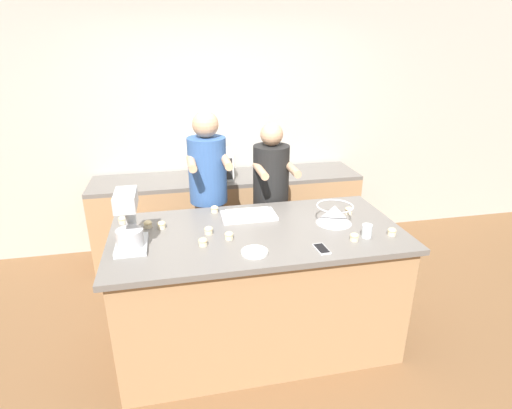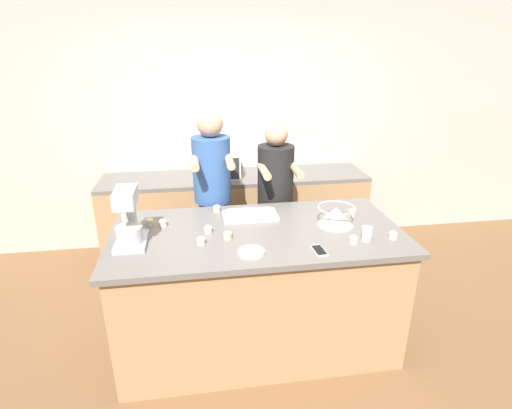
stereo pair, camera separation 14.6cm
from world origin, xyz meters
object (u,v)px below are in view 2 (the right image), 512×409
object	(u,v)px
person_left	(213,203)
small_plate	(251,252)
microwave_oven	(218,164)
cupcake_8	(228,235)
person_right	(275,207)
mixing_bowl	(336,215)
cupcake_0	(163,223)
cupcake_9	(150,222)
cell_phone	(319,251)
cupcake_5	(208,229)
baking_tray	(250,215)
cupcake_3	(352,212)
stand_mixer	(129,221)
cupcake_1	(354,239)
cupcake_6	(217,208)
cupcake_7	(393,235)
cupcake_2	(201,240)
cupcake_4	(125,217)
drinking_glass	(367,234)

from	to	relation	value
person_left	small_plate	xyz separation A→B (m)	(0.19, -1.03, 0.06)
microwave_oven	cupcake_8	world-z (taller)	microwave_oven
person_right	mixing_bowl	xyz separation A→B (m)	(0.31, -0.68, 0.19)
cupcake_0	person_left	bearing A→B (deg)	53.22
person_left	cupcake_9	xyz separation A→B (m)	(-0.49, -0.49, 0.08)
mixing_bowl	microwave_oven	xyz separation A→B (m)	(-0.76, 1.47, 0.00)
cell_phone	cupcake_5	xyz separation A→B (m)	(-0.69, 0.39, 0.02)
baking_tray	cell_phone	xyz separation A→B (m)	(0.36, -0.61, -0.01)
person_left	cupcake_3	bearing A→B (deg)	-27.70
stand_mixer	mixing_bowl	size ratio (longest dim) A/B	1.41
cupcake_1	cupcake_6	world-z (taller)	same
microwave_oven	cupcake_8	size ratio (longest dim) A/B	7.53
cupcake_3	cupcake_7	world-z (taller)	same
baking_tray	cupcake_1	xyz separation A→B (m)	(0.62, -0.54, 0.01)
cupcake_0	cupcake_2	distance (m)	0.43
baking_tray	cupcake_7	world-z (taller)	cupcake_7
mixing_bowl	stand_mixer	bearing A→B (deg)	-176.25
cupcake_4	person_left	bearing A→B (deg)	28.92
mixing_bowl	drinking_glass	xyz separation A→B (m)	(0.13, -0.27, -0.03)
cupcake_0	cupcake_7	xyz separation A→B (m)	(1.56, -0.44, 0.00)
cupcake_5	cupcake_7	world-z (taller)	same
cupcake_5	cupcake_6	size ratio (longest dim) A/B	1.00
stand_mixer	cupcake_5	size ratio (longest dim) A/B	6.54
cell_phone	drinking_glass	xyz separation A→B (m)	(0.36, 0.11, 0.04)
baking_tray	cupcake_9	distance (m)	0.75
baking_tray	cupcake_6	bearing A→B (deg)	148.31
person_left	stand_mixer	distance (m)	0.99
cupcake_5	cupcake_9	xyz separation A→B (m)	(-0.42, 0.19, 0.00)
baking_tray	cupcake_6	xyz separation A→B (m)	(-0.24, 0.15, 0.01)
baking_tray	cupcake_5	distance (m)	0.40
mixing_bowl	cupcake_4	world-z (taller)	mixing_bowl
cupcake_8	cupcake_9	xyz separation A→B (m)	(-0.55, 0.31, 0.00)
cupcake_1	cupcake_3	xyz separation A→B (m)	(0.16, 0.44, 0.00)
cupcake_5	cupcake_8	distance (m)	0.17
microwave_oven	cupcake_8	distance (m)	1.58
small_plate	cupcake_8	size ratio (longest dim) A/B	2.90
small_plate	cupcake_7	xyz separation A→B (m)	(0.98, 0.06, 0.02)
cell_phone	cupcake_7	world-z (taller)	cupcake_7
small_plate	person_left	bearing A→B (deg)	100.32
person_right	cupcake_4	bearing A→B (deg)	-163.06
person_left	cupcake_4	size ratio (longest dim) A/B	28.78
person_left	baking_tray	bearing A→B (deg)	-60.09
cupcake_8	cupcake_6	bearing A→B (deg)	94.98
small_plate	cupcake_1	distance (m)	0.69
drinking_glass	cupcake_1	distance (m)	0.11
person_left	small_plate	bearing A→B (deg)	-79.68
cupcake_3	cupcake_8	distance (m)	1.01
person_right	cell_phone	bearing A→B (deg)	-86.17
cupcake_9	drinking_glass	bearing A→B (deg)	-17.79
cupcake_1	baking_tray	bearing A→B (deg)	139.10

